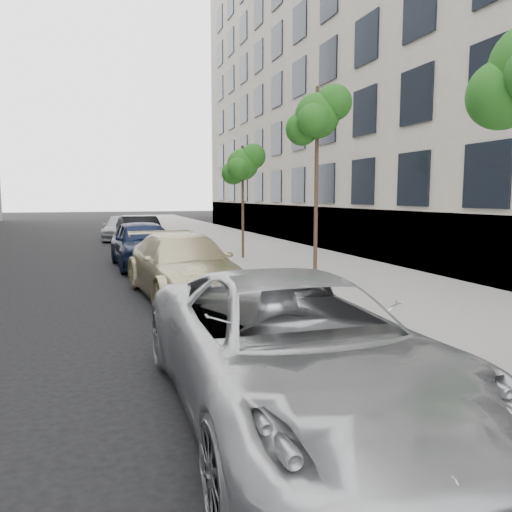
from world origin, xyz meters
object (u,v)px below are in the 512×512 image
sedan_black (140,233)px  sedan_rear (121,228)px  sedan_blue (143,243)px  suv (184,266)px  minivan (293,348)px  tree_mid (318,117)px  tree_far (243,165)px

sedan_black → sedan_rear: size_ratio=1.01×
sedan_blue → sedan_rear: bearing=87.7°
suv → sedan_black: 11.88m
minivan → sedan_black: size_ratio=1.23×
tree_mid → sedan_blue: bearing=121.6°
tree_far → suv: tree_far is taller
sedan_rear → tree_mid: bearing=-69.8°
suv → tree_far: bearing=55.7°
tree_far → minivan: (-3.33, -13.06, -2.84)m
minivan → sedan_rear: size_ratio=1.25×
sedan_blue → tree_far: bearing=2.6°
tree_mid → suv: tree_mid is taller
minivan → sedan_blue: size_ratio=1.18×
sedan_black → sedan_rear: 5.23m
tree_far → sedan_black: 7.31m
tree_far → sedan_blue: 4.72m
tree_mid → sedan_rear: tree_mid is taller
sedan_blue → tree_mid: bearing=-61.4°
sedan_black → sedan_rear: (-0.59, 5.19, -0.10)m
tree_mid → minivan: 8.21m
tree_far → minivan: bearing=-104.3°
tree_mid → tree_far: bearing=90.0°
tree_mid → tree_far: tree_mid is taller
tree_mid → tree_far: 6.55m
minivan → suv: bearing=90.6°
tree_mid → minivan: (-3.33, -6.56, -3.63)m
tree_mid → sedan_black: (-3.33, 12.35, -3.67)m
sedan_blue → sedan_black: size_ratio=1.05×
tree_far → minivan: 13.78m
tree_far → suv: (-3.33, -6.04, -2.86)m
tree_far → sedan_rear: tree_far is taller
sedan_blue → suv: bearing=-88.4°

